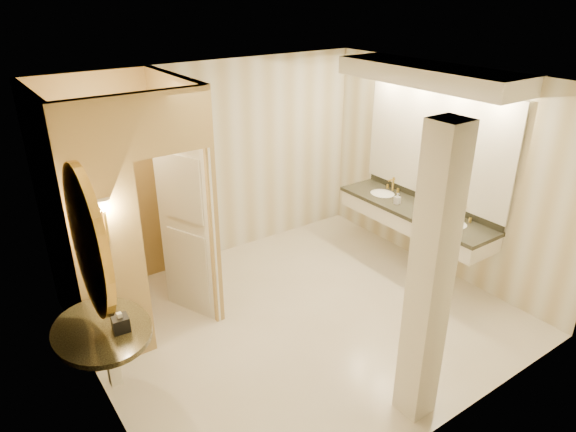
{
  "coord_description": "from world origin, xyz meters",
  "views": [
    {
      "loc": [
        -3.0,
        -3.97,
        3.57
      ],
      "look_at": [
        -0.06,
        0.2,
        1.25
      ],
      "focal_mm": 32.0,
      "sensor_mm": 36.0,
      "label": 1
    }
  ],
  "objects": [
    {
      "name": "toilet_closet",
      "position": [
        -1.12,
        0.97,
        1.39
      ],
      "size": [
        1.5,
        1.55,
        2.7
      ],
      "color": "tan",
      "rests_on": "floor"
    },
    {
      "name": "wall_front",
      "position": [
        0.0,
        -2.0,
        1.35
      ],
      "size": [
        4.5,
        0.02,
        2.7
      ],
      "primitive_type": "cube",
      "color": "silver",
      "rests_on": "floor"
    },
    {
      "name": "soap_bottle_c",
      "position": [
        1.85,
        -0.23,
        0.98
      ],
      "size": [
        0.09,
        0.09,
        0.21
      ],
      "primitive_type": "imported",
      "rotation": [
        0.0,
        0.0,
        -0.13
      ],
      "color": "#C6B28C",
      "rests_on": "vanity"
    },
    {
      "name": "wall_right",
      "position": [
        2.25,
        0.0,
        1.35
      ],
      "size": [
        0.02,
        4.0,
        2.7
      ],
      "primitive_type": "cube",
      "color": "silver",
      "rests_on": "floor"
    },
    {
      "name": "wall_sconce",
      "position": [
        -1.93,
        0.43,
        1.73
      ],
      "size": [
        0.14,
        0.14,
        0.42
      ],
      "color": "gold",
      "rests_on": "toilet_closet"
    },
    {
      "name": "vanity",
      "position": [
        1.98,
        0.14,
        1.63
      ],
      "size": [
        0.75,
        2.44,
        2.09
      ],
      "color": "white",
      "rests_on": "floor"
    },
    {
      "name": "pillar",
      "position": [
        0.01,
        -1.71,
        1.35
      ],
      "size": [
        0.27,
        0.27,
        2.7
      ],
      "primitive_type": "cube",
      "color": "white",
      "rests_on": "floor"
    },
    {
      "name": "wall_back",
      "position": [
        0.0,
        2.0,
        1.35
      ],
      "size": [
        4.5,
        0.02,
        2.7
      ],
      "primitive_type": "cube",
      "color": "silver",
      "rests_on": "floor"
    },
    {
      "name": "console_shelf",
      "position": [
        -2.21,
        -0.1,
        1.35
      ],
      "size": [
        1.02,
        1.02,
        1.96
      ],
      "color": "black",
      "rests_on": "floor"
    },
    {
      "name": "soap_bottle_a",
      "position": [
        1.84,
        0.36,
        0.95
      ],
      "size": [
        0.07,
        0.07,
        0.15
      ],
      "primitive_type": "imported",
      "rotation": [
        0.0,
        0.0,
        0.06
      ],
      "color": "beige",
      "rests_on": "vanity"
    },
    {
      "name": "toilet",
      "position": [
        -1.72,
        1.58,
        0.37
      ],
      "size": [
        0.46,
        0.75,
        0.74
      ],
      "primitive_type": "imported",
      "rotation": [
        0.0,
        0.0,
        3.2
      ],
      "color": "white",
      "rests_on": "floor"
    },
    {
      "name": "floor",
      "position": [
        0.0,
        0.0,
        0.0
      ],
      "size": [
        4.5,
        4.5,
        0.0
      ],
      "primitive_type": "plane",
      "color": "silver",
      "rests_on": "ground"
    },
    {
      "name": "ceiling",
      "position": [
        0.0,
        0.0,
        2.7
      ],
      "size": [
        4.5,
        4.5,
        0.0
      ],
      "primitive_type": "plane",
      "rotation": [
        3.14,
        0.0,
        0.0
      ],
      "color": "white",
      "rests_on": "wall_back"
    },
    {
      "name": "wall_left",
      "position": [
        -2.25,
        0.0,
        1.35
      ],
      "size": [
        0.02,
        4.0,
        2.7
      ],
      "primitive_type": "cube",
      "color": "silver",
      "rests_on": "floor"
    },
    {
      "name": "tissue_box",
      "position": [
        -2.1,
        -0.23,
        0.94
      ],
      "size": [
        0.15,
        0.15,
        0.13
      ],
      "primitive_type": "cube",
      "rotation": [
        0.0,
        0.0,
        -0.09
      ],
      "color": "black",
      "rests_on": "console_shelf"
    },
    {
      "name": "soap_bottle_b",
      "position": [
        1.88,
        -0.01,
        0.93
      ],
      "size": [
        0.1,
        0.1,
        0.11
      ],
      "primitive_type": "imported",
      "rotation": [
        0.0,
        0.0,
        0.13
      ],
      "color": "silver",
      "rests_on": "vanity"
    }
  ]
}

